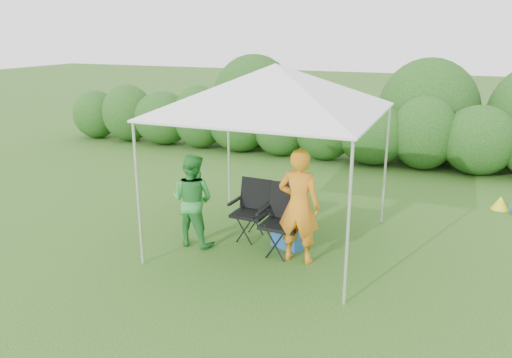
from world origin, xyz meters
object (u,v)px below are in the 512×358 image
at_px(canopy, 275,89).
at_px(chair_left, 252,205).
at_px(man, 299,206).
at_px(woman, 192,200).
at_px(cooler, 290,234).
at_px(chair_right, 284,215).

distance_m(canopy, chair_left, 1.96).
relative_size(man, woman, 1.16).
distance_m(chair_left, cooler, 0.79).
relative_size(chair_left, woman, 0.65).
height_order(canopy, chair_right, canopy).
relative_size(canopy, chair_right, 2.93).
bearing_deg(chair_right, man, -35.45).
bearing_deg(woman, chair_left, -138.35).
relative_size(canopy, woman, 2.09).
height_order(canopy, man, canopy).
bearing_deg(woman, canopy, -151.02).
xyz_separation_m(chair_right, woman, (-1.43, -0.28, 0.14)).
bearing_deg(chair_right, canopy, 135.23).
height_order(canopy, woman, canopy).
bearing_deg(cooler, man, -37.47).
bearing_deg(canopy, chair_right, -47.21).
bearing_deg(chair_right, woman, -166.25).
distance_m(canopy, woman, 2.15).
bearing_deg(chair_left, cooler, -9.54).
height_order(woman, cooler, woman).
height_order(man, cooler, man).
distance_m(chair_right, cooler, 0.43).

